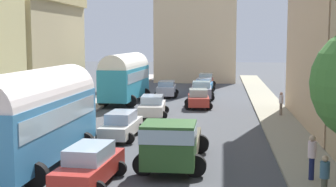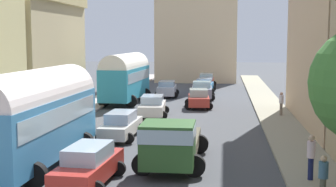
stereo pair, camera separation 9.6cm
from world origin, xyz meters
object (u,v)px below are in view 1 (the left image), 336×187
Objects in this scene: car_6 at (152,106)px; parked_bus_1 at (125,76)px; car_0 at (198,98)px; cargo_truck_0 at (172,141)px; car_4 at (90,165)px; parked_bus_0 at (36,114)px; car_3 at (206,80)px; car_1 at (201,90)px; car_2 at (204,85)px; car_7 at (166,89)px; pedestrian_2 at (312,155)px; car_5 at (121,125)px; pedestrian_3 at (325,178)px; pedestrian_1 at (281,103)px.

parked_bus_1 is at bearing 115.78° from car_6.
car_6 is (-3.01, -4.70, 0.00)m from car_0.
car_4 is (-2.84, -2.73, -0.39)m from cargo_truck_0.
parked_bus_0 is 35.64m from car_3.
parked_bus_1 is 2.32× the size of car_1.
car_3 is at bearing 81.92° from car_6.
car_7 is (-3.39, -4.01, 0.03)m from car_2.
parked_bus_0 is at bearing -103.89° from car_1.
parked_bus_1 reaches higher than car_6.
parked_bus_0 reaches higher than pedestrian_2.
parked_bus_0 is 2.06× the size of car_4.
car_5 is at bearing -79.18° from parked_bus_1.
parked_bus_1 is at bearing 98.38° from car_4.
parked_bus_0 reaches higher than car_3.
car_7 is at bearing 156.31° from car_1.
parked_bus_1 is at bearing -153.92° from car_1.
car_4 is at bearing -95.41° from car_2.
parked_bus_1 is 4.57× the size of pedestrian_2.
pedestrian_3 is at bearing -64.77° from car_6.
parked_bus_1 is at bearing 107.03° from cargo_truck_0.
parked_bus_1 is at bearing 100.82° from car_5.
car_3 is 21.26m from pedestrian_1.
car_2 is at bearing 79.15° from car_6.
car_7 is at bearing 97.34° from cargo_truck_0.
car_2 is 0.95× the size of car_4.
car_0 is 12.78m from car_5.
pedestrian_2 is at bearing -92.46° from pedestrian_1.
pedestrian_1 is at bearing -32.77° from car_0.
car_6 is at bearing 78.02° from parked_bus_0.
car_6 is 9.08m from pedestrian_1.
car_4 is (-3.01, -37.28, -0.01)m from car_3.
cargo_truck_0 is 1.82× the size of car_1.
car_3 reaches higher than car_0.
car_3 reaches higher than car_6.
cargo_truck_0 is (5.79, 0.55, -1.17)m from parked_bus_0.
car_2 is at bearing 99.00° from pedestrian_3.
car_1 is at bearing -90.00° from car_3.
cargo_truck_0 reaches higher than car_4.
car_5 is at bearing 140.83° from pedestrian_2.
car_2 is (0.00, 5.50, -0.08)m from car_1.
parked_bus_1 is 1.99× the size of car_6.
car_6 is at bearing -106.44° from car_1.
car_1 is at bearing 73.56° from car_6.
parked_bus_1 is 10.89m from car_2.
parked_bus_1 is 15.61m from car_3.
car_2 is 5.50m from car_3.
parked_bus_0 is 2.45× the size of car_0.
parked_bus_0 is at bearing -107.76° from car_0.
car_0 is 2.02× the size of pedestrian_2.
parked_bus_0 is 19.03m from pedestrian_1.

